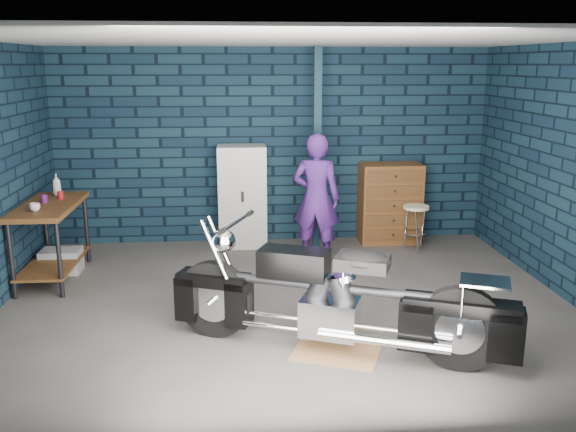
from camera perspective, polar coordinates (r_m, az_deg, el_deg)
name	(u,v)px	position (r m, az deg, el deg)	size (l,w,h in m)	color
ground	(288,305)	(6.50, -0.02, -8.34)	(6.00, 6.00, 0.00)	#4F4D4A
room_walls	(283,119)	(6.58, -0.43, 9.07)	(6.02, 5.01, 2.71)	black
support_post	(317,152)	(8.08, 2.72, 6.05)	(0.10, 0.10, 2.70)	#102733
workbench	(52,242)	(7.64, -21.21, -2.25)	(0.60, 1.40, 0.91)	brown
drip_mat	(337,352)	(5.53, 4.56, -12.54)	(0.74, 0.56, 0.01)	brown
motorcycle	(338,291)	(5.30, 4.68, -7.05)	(2.59, 0.70, 1.14)	black
person	(316,198)	(7.71, 2.65, 1.67)	(0.60, 0.40, 1.65)	#481F77
storage_bin	(61,261)	(7.93, -20.43, -3.96)	(0.46, 0.33, 0.29)	#929599
locker	(242,196)	(8.40, -4.29, 1.84)	(0.65, 0.47, 1.40)	beige
tool_chest	(390,203)	(8.70, 9.53, 1.16)	(0.84, 0.47, 1.12)	brown
shop_stool	(415,228)	(8.40, 11.80, -1.14)	(0.34, 0.34, 0.63)	beige
cup_a	(35,207)	(7.20, -22.60, 0.77)	(0.11, 0.11, 0.09)	beige
mug_purple	(44,199)	(7.60, -21.85, 1.52)	(0.07, 0.07, 0.10)	#571862
mug_red	(61,195)	(7.72, -20.51, 1.84)	(0.07, 0.07, 0.10)	maroon
bottle	(57,184)	(7.97, -20.84, 2.77)	(0.10, 0.10, 0.26)	#929599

